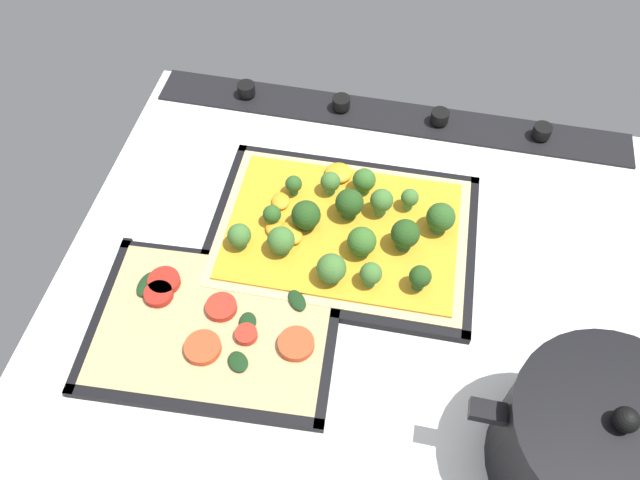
{
  "coord_description": "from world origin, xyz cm",
  "views": [
    {
      "loc": [
        -4.15,
        42.36,
        69.41
      ],
      "look_at": [
        4.94,
        -1.47,
        6.3
      ],
      "focal_mm": 35.26,
      "sensor_mm": 36.0,
      "label": 1
    }
  ],
  "objects_px": {
    "broccoli_pizza": "(344,229)",
    "cooking_pot": "(595,446)",
    "baking_tray_front": "(342,236)",
    "baking_tray_back": "(215,328)",
    "veggie_pizza_back": "(214,324)"
  },
  "relations": [
    {
      "from": "broccoli_pizza",
      "to": "cooking_pot",
      "type": "distance_m",
      "value": 0.39
    },
    {
      "from": "baking_tray_front",
      "to": "baking_tray_back",
      "type": "height_order",
      "value": "same"
    },
    {
      "from": "broccoli_pizza",
      "to": "veggie_pizza_back",
      "type": "bearing_deg",
      "value": 51.84
    },
    {
      "from": "baking_tray_back",
      "to": "baking_tray_front",
      "type": "bearing_deg",
      "value": -127.12
    },
    {
      "from": "broccoli_pizza",
      "to": "baking_tray_back",
      "type": "distance_m",
      "value": 0.21
    },
    {
      "from": "cooking_pot",
      "to": "baking_tray_back",
      "type": "bearing_deg",
      "value": -10.43
    },
    {
      "from": "baking_tray_back",
      "to": "cooking_pot",
      "type": "distance_m",
      "value": 0.44
    },
    {
      "from": "baking_tray_front",
      "to": "veggie_pizza_back",
      "type": "distance_m",
      "value": 0.21
    },
    {
      "from": "baking_tray_front",
      "to": "cooking_pot",
      "type": "bearing_deg",
      "value": 140.44
    },
    {
      "from": "veggie_pizza_back",
      "to": "cooking_pot",
      "type": "height_order",
      "value": "cooking_pot"
    },
    {
      "from": "veggie_pizza_back",
      "to": "baking_tray_front",
      "type": "bearing_deg",
      "value": -127.24
    },
    {
      "from": "broccoli_pizza",
      "to": "baking_tray_back",
      "type": "height_order",
      "value": "broccoli_pizza"
    },
    {
      "from": "broccoli_pizza",
      "to": "cooking_pot",
      "type": "height_order",
      "value": "cooking_pot"
    },
    {
      "from": "baking_tray_back",
      "to": "cooking_pot",
      "type": "bearing_deg",
      "value": 169.57
    },
    {
      "from": "veggie_pizza_back",
      "to": "cooking_pot",
      "type": "distance_m",
      "value": 0.44
    }
  ]
}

